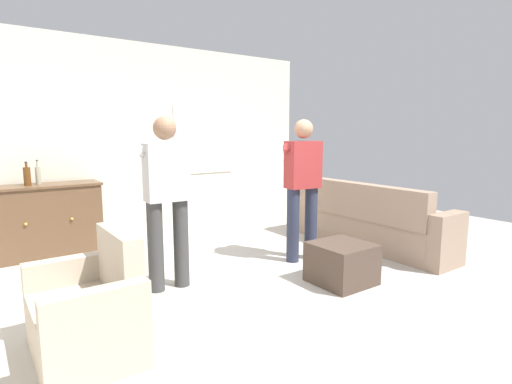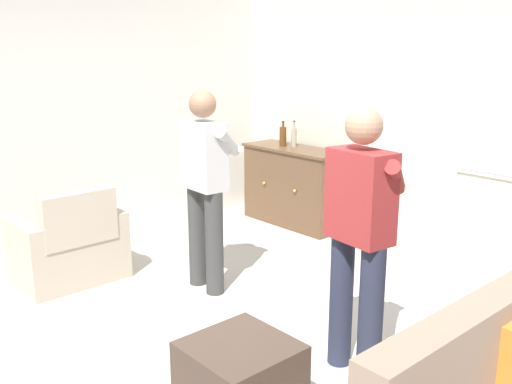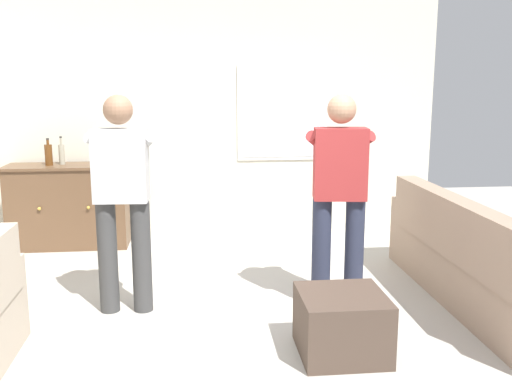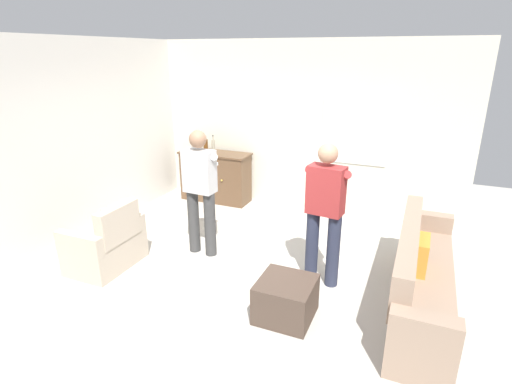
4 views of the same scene
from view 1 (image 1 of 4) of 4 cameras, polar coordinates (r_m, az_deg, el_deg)
name	(u,v)px [view 1 (image 1 of 4)]	position (r m, az deg, el deg)	size (l,w,h in m)	color
ground	(255,285)	(4.15, -0.18, -13.13)	(10.40, 10.40, 0.00)	#B2ADA3
wall_back_with_window	(155,141)	(6.23, -14.27, 7.07)	(5.20, 0.15, 2.80)	beige
couch	(364,222)	(5.59, 15.13, -4.17)	(0.57, 2.46, 0.88)	gray
armchair	(90,314)	(3.11, -22.67, -15.75)	(0.66, 0.89, 0.85)	#B2A38E
sideboard_cabinet	(47,220)	(5.60, -27.72, -3.57)	(1.28, 0.49, 0.90)	brown
bottle_wine_green	(38,175)	(5.56, -28.69, 2.13)	(0.06, 0.06, 0.30)	gray
bottle_liquor_amber	(27,176)	(5.49, -29.89, 2.00)	(0.08, 0.08, 0.29)	#593314
ottoman	(342,263)	(4.23, 12.14, -9.90)	(0.56, 0.56, 0.41)	#47382D
person_standing_left	(166,195)	(3.93, -12.67, -0.36)	(0.56, 0.48, 1.68)	#383838
person_standing_right	(302,183)	(4.75, 6.61, 1.29)	(0.55, 0.50, 1.68)	#282D42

